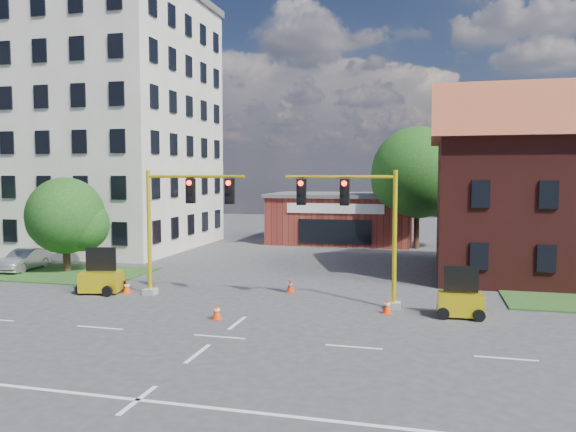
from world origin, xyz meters
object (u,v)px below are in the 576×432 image
object	(u,v)px
signal_mast_west	(179,217)
trailer_west	(101,279)
signal_mast_east	(358,221)
trailer_east	(460,302)
pickup_white	(507,262)

from	to	relation	value
signal_mast_west	trailer_west	distance (m)	5.31
signal_mast_east	trailer_west	distance (m)	13.32
signal_mast_east	trailer_east	world-z (taller)	signal_mast_east
signal_mast_east	trailer_west	size ratio (longest dim) A/B	2.78
trailer_east	pickup_white	xyz separation A→B (m)	(3.15, 10.61, 0.17)
signal_mast_east	trailer_east	xyz separation A→B (m)	(4.46, -0.78, -3.27)
signal_mast_east	pickup_white	world-z (taller)	signal_mast_east
signal_mast_west	trailer_west	bearing A→B (deg)	-176.35
trailer_west	signal_mast_east	bearing A→B (deg)	-11.32
trailer_west	trailer_east	bearing A→B (deg)	-14.18
signal_mast_west	trailer_east	distance (m)	13.59
signal_mast_west	signal_mast_east	world-z (taller)	same
pickup_white	signal_mast_east	bearing A→B (deg)	118.25
signal_mast_west	pickup_white	bearing A→B (deg)	31.06
trailer_west	pickup_white	bearing A→B (deg)	13.68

